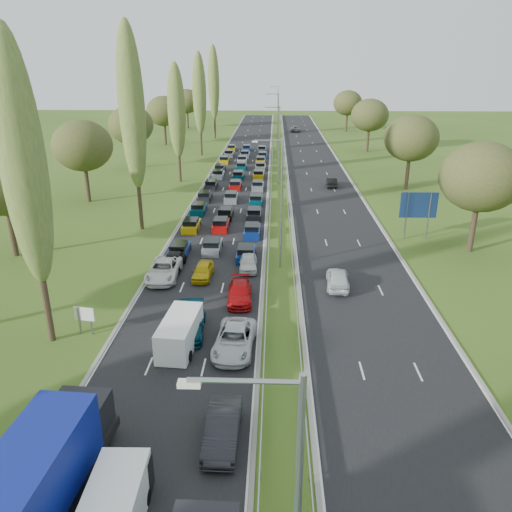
{
  "coord_description": "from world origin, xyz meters",
  "views": [
    {
      "loc": [
        3.85,
        -0.81,
        18.04
      ],
      "look_at": [
        2.25,
        41.86,
        1.5
      ],
      "focal_mm": 35.0,
      "sensor_mm": 36.0,
      "label": 1
    }
  ],
  "objects_px": {
    "blue_lorry": "(45,471)",
    "info_sign": "(85,317)",
    "near_car_3": "(173,262)",
    "near_car_1": "(54,487)",
    "white_van_rear": "(181,331)",
    "near_car_2": "(164,270)",
    "white_van_front": "(114,512)",
    "direction_sign": "(419,207)"
  },
  "relations": [
    {
      "from": "white_van_front",
      "to": "white_van_rear",
      "type": "distance_m",
      "value": 14.66
    },
    {
      "from": "white_van_front",
      "to": "direction_sign",
      "type": "height_order",
      "value": "direction_sign"
    },
    {
      "from": "near_car_2",
      "to": "white_van_front",
      "type": "distance_m",
      "value": 26.16
    },
    {
      "from": "white_van_rear",
      "to": "near_car_2",
      "type": "bearing_deg",
      "value": 112.1
    },
    {
      "from": "near_car_1",
      "to": "near_car_2",
      "type": "bearing_deg",
      "value": 90.22
    },
    {
      "from": "white_van_front",
      "to": "info_sign",
      "type": "relative_size",
      "value": 2.6
    },
    {
      "from": "white_van_front",
      "to": "near_car_1",
      "type": "bearing_deg",
      "value": 152.3
    },
    {
      "from": "direction_sign",
      "to": "white_van_front",
      "type": "bearing_deg",
      "value": -120.1
    },
    {
      "from": "near_car_3",
      "to": "blue_lorry",
      "type": "xyz_separation_m",
      "value": [
        -0.04,
        -27.06,
        1.4
      ]
    },
    {
      "from": "white_van_rear",
      "to": "info_sign",
      "type": "height_order",
      "value": "white_van_rear"
    },
    {
      "from": "white_van_front",
      "to": "info_sign",
      "type": "bearing_deg",
      "value": 112.16
    },
    {
      "from": "near_car_1",
      "to": "white_van_rear",
      "type": "distance_m",
      "value": 13.51
    },
    {
      "from": "white_van_front",
      "to": "direction_sign",
      "type": "relative_size",
      "value": 1.05
    },
    {
      "from": "white_van_front",
      "to": "near_car_2",
      "type": "bearing_deg",
      "value": 96.22
    },
    {
      "from": "near_car_3",
      "to": "white_van_front",
      "type": "xyz_separation_m",
      "value": [
        3.1,
        -28.11,
        0.42
      ]
    },
    {
      "from": "near_car_1",
      "to": "near_car_3",
      "type": "distance_m",
      "value": 26.55
    },
    {
      "from": "white_van_rear",
      "to": "direction_sign",
      "type": "distance_m",
      "value": 31.82
    },
    {
      "from": "near_car_2",
      "to": "blue_lorry",
      "type": "relative_size",
      "value": 0.59
    },
    {
      "from": "near_car_1",
      "to": "white_van_rear",
      "type": "height_order",
      "value": "white_van_rear"
    },
    {
      "from": "near_car_2",
      "to": "info_sign",
      "type": "bearing_deg",
      "value": -109.96
    },
    {
      "from": "direction_sign",
      "to": "near_car_2",
      "type": "bearing_deg",
      "value": -155.02
    },
    {
      "from": "near_car_3",
      "to": "direction_sign",
      "type": "bearing_deg",
      "value": 22.77
    },
    {
      "from": "info_sign",
      "to": "direction_sign",
      "type": "distance_m",
      "value": 36.21
    },
    {
      "from": "white_van_front",
      "to": "white_van_rear",
      "type": "bearing_deg",
      "value": 88.27
    },
    {
      "from": "near_car_1",
      "to": "white_van_rear",
      "type": "bearing_deg",
      "value": 75.61
    },
    {
      "from": "near_car_2",
      "to": "near_car_1",
      "type": "bearing_deg",
      "value": -90.16
    },
    {
      "from": "white_van_front",
      "to": "direction_sign",
      "type": "bearing_deg",
      "value": 58.5
    },
    {
      "from": "blue_lorry",
      "to": "info_sign",
      "type": "distance_m",
      "value": 15.34
    },
    {
      "from": "white_van_front",
      "to": "info_sign",
      "type": "height_order",
      "value": "white_van_front"
    },
    {
      "from": "near_car_3",
      "to": "info_sign",
      "type": "relative_size",
      "value": 2.26
    },
    {
      "from": "blue_lorry",
      "to": "info_sign",
      "type": "xyz_separation_m",
      "value": [
        -3.79,
        14.85,
        -0.74
      ]
    },
    {
      "from": "near_car_3",
      "to": "blue_lorry",
      "type": "height_order",
      "value": "blue_lorry"
    },
    {
      "from": "near_car_3",
      "to": "white_van_rear",
      "type": "height_order",
      "value": "white_van_rear"
    },
    {
      "from": "near_car_2",
      "to": "near_car_3",
      "type": "height_order",
      "value": "near_car_2"
    },
    {
      "from": "white_van_front",
      "to": "direction_sign",
      "type": "xyz_separation_m",
      "value": [
        21.87,
        37.73,
        2.44
      ]
    },
    {
      "from": "white_van_rear",
      "to": "direction_sign",
      "type": "xyz_separation_m",
      "value": [
        21.78,
        23.07,
        2.47
      ]
    },
    {
      "from": "near_car_1",
      "to": "blue_lorry",
      "type": "distance_m",
      "value": 1.51
    },
    {
      "from": "near_car_3",
      "to": "info_sign",
      "type": "height_order",
      "value": "info_sign"
    },
    {
      "from": "blue_lorry",
      "to": "white_van_front",
      "type": "xyz_separation_m",
      "value": [
        3.14,
        -1.05,
        -0.99
      ]
    },
    {
      "from": "white_van_rear",
      "to": "info_sign",
      "type": "relative_size",
      "value": 2.54
    },
    {
      "from": "blue_lorry",
      "to": "white_van_rear",
      "type": "relative_size",
      "value": 1.82
    },
    {
      "from": "info_sign",
      "to": "direction_sign",
      "type": "bearing_deg",
      "value": 37.17
    }
  ]
}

